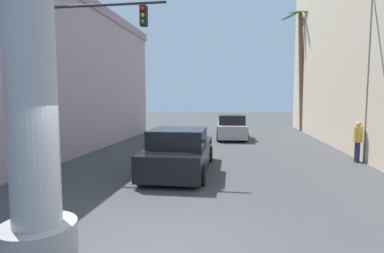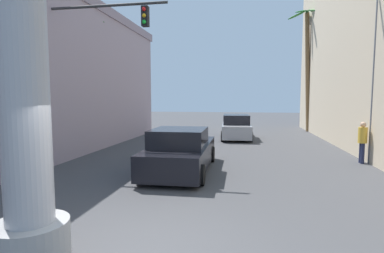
{
  "view_description": "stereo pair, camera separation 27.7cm",
  "coord_description": "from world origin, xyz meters",
  "px_view_note": "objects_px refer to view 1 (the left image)",
  "views": [
    {
      "loc": [
        1.4,
        -4.61,
        2.6
      ],
      "look_at": [
        0.0,
        4.67,
        1.72
      ],
      "focal_mm": 28.0,
      "sensor_mm": 36.0,
      "label": 1
    },
    {
      "loc": [
        1.67,
        -4.57,
        2.6
      ],
      "look_at": [
        0.0,
        4.67,
        1.72
      ],
      "focal_mm": 28.0,
      "sensor_mm": 36.0,
      "label": 2
    }
  ],
  "objects_px": {
    "palm_tree_far_right": "(301,59)",
    "palm_tree_mid_left": "(75,52)",
    "traffic_light_mast": "(67,53)",
    "car_far": "(231,127)",
    "pedestrian_mid_right": "(358,139)",
    "street_lamp": "(358,57)",
    "car_lead": "(180,152)"
  },
  "relations": [
    {
      "from": "car_lead",
      "to": "car_far",
      "type": "relative_size",
      "value": 1.07
    },
    {
      "from": "palm_tree_mid_left",
      "to": "palm_tree_far_right",
      "type": "bearing_deg",
      "value": 36.76
    },
    {
      "from": "pedestrian_mid_right",
      "to": "car_far",
      "type": "bearing_deg",
      "value": 127.64
    },
    {
      "from": "palm_tree_mid_left",
      "to": "pedestrian_mid_right",
      "type": "relative_size",
      "value": 4.35
    },
    {
      "from": "traffic_light_mast",
      "to": "car_far",
      "type": "bearing_deg",
      "value": 57.23
    },
    {
      "from": "street_lamp",
      "to": "car_lead",
      "type": "relative_size",
      "value": 1.4
    },
    {
      "from": "palm_tree_mid_left",
      "to": "street_lamp",
      "type": "bearing_deg",
      "value": -9.01
    },
    {
      "from": "car_far",
      "to": "palm_tree_far_right",
      "type": "relative_size",
      "value": 0.49
    },
    {
      "from": "traffic_light_mast",
      "to": "palm_tree_mid_left",
      "type": "relative_size",
      "value": 0.83
    },
    {
      "from": "car_far",
      "to": "palm_tree_mid_left",
      "type": "bearing_deg",
      "value": -150.16
    },
    {
      "from": "palm_tree_mid_left",
      "to": "pedestrian_mid_right",
      "type": "bearing_deg",
      "value": -8.81
    },
    {
      "from": "street_lamp",
      "to": "pedestrian_mid_right",
      "type": "bearing_deg",
      "value": 8.58
    },
    {
      "from": "palm_tree_mid_left",
      "to": "pedestrian_mid_right",
      "type": "distance_m",
      "value": 14.23
    },
    {
      "from": "street_lamp",
      "to": "car_far",
      "type": "distance_m",
      "value": 9.21
    },
    {
      "from": "palm_tree_far_right",
      "to": "pedestrian_mid_right",
      "type": "xyz_separation_m",
      "value": [
        -0.07,
        -12.2,
        -4.73
      ]
    },
    {
      "from": "palm_tree_far_right",
      "to": "palm_tree_mid_left",
      "type": "bearing_deg",
      "value": -143.24
    },
    {
      "from": "street_lamp",
      "to": "car_far",
      "type": "xyz_separation_m",
      "value": [
        -5.09,
        6.83,
        -3.51
      ]
    },
    {
      "from": "car_far",
      "to": "pedestrian_mid_right",
      "type": "xyz_separation_m",
      "value": [
        5.25,
        -6.8,
        0.24
      ]
    },
    {
      "from": "palm_tree_far_right",
      "to": "street_lamp",
      "type": "bearing_deg",
      "value": -91.08
    },
    {
      "from": "street_lamp",
      "to": "car_lead",
      "type": "bearing_deg",
      "value": -158.99
    },
    {
      "from": "car_far",
      "to": "car_lead",
      "type": "bearing_deg",
      "value": -99.92
    },
    {
      "from": "street_lamp",
      "to": "car_far",
      "type": "height_order",
      "value": "street_lamp"
    },
    {
      "from": "palm_tree_far_right",
      "to": "palm_tree_mid_left",
      "type": "xyz_separation_m",
      "value": [
        -13.54,
        -10.11,
        -0.64
      ]
    },
    {
      "from": "car_lead",
      "to": "pedestrian_mid_right",
      "type": "bearing_deg",
      "value": 20.75
    },
    {
      "from": "car_lead",
      "to": "car_far",
      "type": "distance_m",
      "value": 9.56
    },
    {
      "from": "car_far",
      "to": "pedestrian_mid_right",
      "type": "bearing_deg",
      "value": -52.36
    },
    {
      "from": "pedestrian_mid_right",
      "to": "car_lead",
      "type": "bearing_deg",
      "value": -159.25
    },
    {
      "from": "car_far",
      "to": "palm_tree_mid_left",
      "type": "relative_size",
      "value": 0.63
    },
    {
      "from": "palm_tree_far_right",
      "to": "palm_tree_mid_left",
      "type": "distance_m",
      "value": 16.91
    },
    {
      "from": "palm_tree_far_right",
      "to": "traffic_light_mast",
      "type": "bearing_deg",
      "value": -127.59
    },
    {
      "from": "car_far",
      "to": "palm_tree_mid_left",
      "type": "height_order",
      "value": "palm_tree_mid_left"
    },
    {
      "from": "palm_tree_far_right",
      "to": "pedestrian_mid_right",
      "type": "relative_size",
      "value": 5.67
    }
  ]
}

